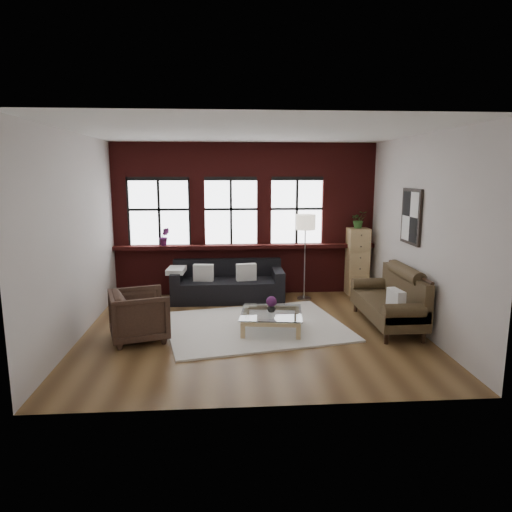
{
  "coord_description": "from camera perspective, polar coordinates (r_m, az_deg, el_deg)",
  "views": [
    {
      "loc": [
        -0.45,
        -7.21,
        2.58
      ],
      "look_at": [
        0.1,
        0.6,
        1.15
      ],
      "focal_mm": 32.0,
      "sensor_mm": 36.0,
      "label": 1
    }
  ],
  "objects": [
    {
      "name": "pillow_a",
      "position": [
        9.23,
        -6.58,
        -2.09
      ],
      "size": [
        0.41,
        0.19,
        0.34
      ],
      "primitive_type": "cube",
      "rotation": [
        0.0,
        0.0,
        -0.13
      ],
      "color": "silver",
      "rests_on": "dark_sofa"
    },
    {
      "name": "wall_right",
      "position": [
        7.95,
        19.78,
        2.66
      ],
      "size": [
        0.0,
        5.0,
        5.0
      ],
      "primitive_type": "plane",
      "rotation": [
        1.57,
        0.0,
        -1.57
      ],
      "color": "beige",
      "rests_on": "ground"
    },
    {
      "name": "wall_back",
      "position": [
        9.77,
        -1.37,
        4.6
      ],
      "size": [
        5.5,
        0.0,
        5.5
      ],
      "primitive_type": "plane",
      "rotation": [
        1.57,
        0.0,
        0.0
      ],
      "color": "beige",
      "rests_on": "ground"
    },
    {
      "name": "wall_poster",
      "position": [
        8.18,
        18.85,
        4.68
      ],
      "size": [
        0.05,
        0.74,
        0.94
      ],
      "primitive_type": null,
      "color": "black",
      "rests_on": "wall_right"
    },
    {
      "name": "dark_sofa",
      "position": [
        9.36,
        -3.56,
        -3.07
      ],
      "size": [
        2.26,
        0.92,
        0.82
      ],
      "primitive_type": null,
      "color": "black",
      "rests_on": "floor"
    },
    {
      "name": "floor",
      "position": [
        7.67,
        -0.44,
        -9.31
      ],
      "size": [
        5.5,
        5.5,
        0.0
      ],
      "primitive_type": "plane",
      "color": "brown",
      "rests_on": "ground"
    },
    {
      "name": "vintage_settee",
      "position": [
        8.07,
        16.09,
        -4.92
      ],
      "size": [
        0.85,
        1.91,
        1.02
      ],
      "primitive_type": null,
      "color": "#40321D",
      "rests_on": "floor"
    },
    {
      "name": "flowers",
      "position": [
        7.51,
        1.94,
        -5.69
      ],
      "size": [
        0.17,
        0.17,
        0.17
      ],
      "primitive_type": "sphere",
      "color": "#511C50",
      "rests_on": "vase"
    },
    {
      "name": "sill_ledge",
      "position": [
        9.69,
        -1.32,
        1.21
      ],
      "size": [
        5.5,
        0.3,
        0.08
      ],
      "primitive_type": "cube",
      "color": "#4E1312",
      "rests_on": "brick_backwall"
    },
    {
      "name": "window_left",
      "position": [
        9.78,
        -12.0,
        5.27
      ],
      "size": [
        1.38,
        0.1,
        1.5
      ],
      "primitive_type": null,
      "color": "black",
      "rests_on": "brick_backwall"
    },
    {
      "name": "brick_backwall",
      "position": [
        9.71,
        -1.36,
        4.56
      ],
      "size": [
        5.5,
        0.12,
        3.2
      ],
      "primitive_type": null,
      "color": "#4E1312",
      "rests_on": "floor"
    },
    {
      "name": "drawer_chest",
      "position": [
        10.01,
        12.51,
        -0.64
      ],
      "size": [
        0.44,
        0.44,
        1.43
      ],
      "primitive_type": "cube",
      "color": "tan",
      "rests_on": "floor"
    },
    {
      "name": "shag_rug",
      "position": [
        7.84,
        -0.06,
        -8.74
      ],
      "size": [
        3.31,
        2.82,
        0.03
      ],
      "primitive_type": "cube",
      "rotation": [
        0.0,
        0.0,
        0.2
      ],
      "color": "silver",
      "rests_on": "floor"
    },
    {
      "name": "coffee_table",
      "position": [
        7.62,
        1.92,
        -8.2
      ],
      "size": [
        1.11,
        1.11,
        0.33
      ],
      "primitive_type": null,
      "rotation": [
        0.0,
        0.0,
        -0.13
      ],
      "color": "tan",
      "rests_on": "shag_rug"
    },
    {
      "name": "wall_front",
      "position": [
        4.83,
        1.4,
        -1.38
      ],
      "size": [
        5.5,
        0.0,
        5.5
      ],
      "primitive_type": "plane",
      "rotation": [
        -1.57,
        0.0,
        0.0
      ],
      "color": "beige",
      "rests_on": "ground"
    },
    {
      "name": "wall_left",
      "position": [
        7.63,
        -21.56,
        2.24
      ],
      "size": [
        0.0,
        5.0,
        5.0
      ],
      "primitive_type": "plane",
      "rotation": [
        1.57,
        0.0,
        1.57
      ],
      "color": "beige",
      "rests_on": "ground"
    },
    {
      "name": "potted_plant_top",
      "position": [
        9.88,
        12.72,
        4.46
      ],
      "size": [
        0.34,
        0.3,
        0.36
      ],
      "primitive_type": "imported",
      "rotation": [
        0.0,
        0.0,
        0.03
      ],
      "color": "#2D5923",
      "rests_on": "drawer_chest"
    },
    {
      "name": "window_right",
      "position": [
        9.81,
        5.09,
        5.47
      ],
      "size": [
        1.38,
        0.1,
        1.5
      ],
      "primitive_type": null,
      "color": "black",
      "rests_on": "brick_backwall"
    },
    {
      "name": "sill_plant",
      "position": [
        9.7,
        -11.37,
        2.39
      ],
      "size": [
        0.23,
        0.2,
        0.38
      ],
      "primitive_type": "imported",
      "rotation": [
        0.0,
        0.0,
        0.14
      ],
      "color": "#511C50",
      "rests_on": "sill_ledge"
    },
    {
      "name": "pillow_settee",
      "position": [
        7.49,
        17.08,
        -5.31
      ],
      "size": [
        0.18,
        0.39,
        0.34
      ],
      "primitive_type": "cube",
      "rotation": [
        0.0,
        0.0,
        0.12
      ],
      "color": "silver",
      "rests_on": "vintage_settee"
    },
    {
      "name": "window_mid",
      "position": [
        9.69,
        -3.14,
        5.43
      ],
      "size": [
        1.38,
        0.1,
        1.5
      ],
      "primitive_type": null,
      "color": "black",
      "rests_on": "brick_backwall"
    },
    {
      "name": "pillow_b",
      "position": [
        9.23,
        -1.23,
        -2.02
      ],
      "size": [
        0.42,
        0.2,
        0.34
      ],
      "primitive_type": "cube",
      "rotation": [
        0.0,
        0.0,
        0.16
      ],
      "color": "silver",
      "rests_on": "dark_sofa"
    },
    {
      "name": "armchair",
      "position": [
        7.39,
        -14.38,
        -7.19
      ],
      "size": [
        1.07,
        1.06,
        0.79
      ],
      "primitive_type": "imported",
      "rotation": [
        0.0,
        0.0,
        1.87
      ],
      "color": "#35241A",
      "rests_on": "floor"
    },
    {
      "name": "vase",
      "position": [
        7.54,
        1.94,
        -6.48
      ],
      "size": [
        0.15,
        0.15,
        0.15
      ],
      "primitive_type": "imported",
      "rotation": [
        0.0,
        0.0,
        0.11
      ],
      "color": "#B2B2B2",
      "rests_on": "coffee_table"
    },
    {
      "name": "floor_lamp",
      "position": [
        9.35,
        6.12,
        0.27
      ],
      "size": [
        0.4,
        0.4,
        1.9
      ],
      "primitive_type": null,
      "color": "#A5A5A8",
      "rests_on": "floor"
    },
    {
      "name": "ceiling",
      "position": [
        7.25,
        -0.47,
        15.26
      ],
      "size": [
        5.5,
        5.5,
        0.0
      ],
      "primitive_type": "plane",
      "rotation": [
        3.14,
        0.0,
        0.0
      ],
      "color": "white",
      "rests_on": "ground"
    }
  ]
}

